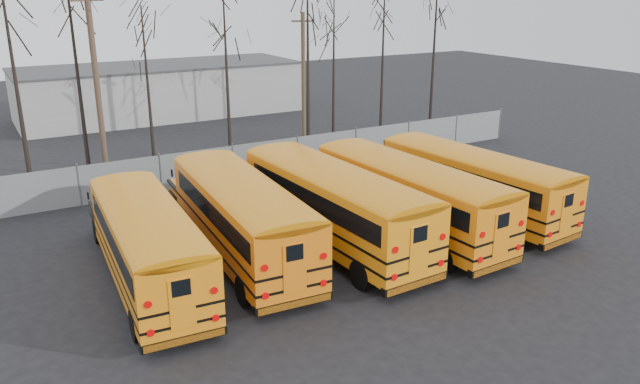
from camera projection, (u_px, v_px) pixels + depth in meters
ground at (353, 260)px, 24.41m from camera, size 120.00×120.00×0.00m
fence at (233, 163)px, 33.94m from camera, size 40.00×0.04×2.00m
distant_building at (160, 91)px, 50.98m from camera, size 22.00×8.00×4.00m
bus_a at (146, 238)px, 21.81m from camera, size 3.29×11.19×3.09m
bus_b at (240, 211)px, 24.06m from camera, size 3.53×11.96×3.30m
bus_c at (331, 200)px, 25.19m from camera, size 3.29×12.25×3.40m
bus_d at (406, 191)px, 26.41m from camera, size 3.35×11.93×3.30m
bus_e at (470, 178)px, 28.47m from camera, size 3.64×11.51×3.17m
utility_pole_left at (97, 84)px, 33.17m from camera, size 1.73×0.80×10.19m
utility_pole_right at (303, 77)px, 41.42m from camera, size 1.47×0.63×8.59m
tree_2 at (17, 89)px, 29.43m from camera, size 0.26×0.26×11.15m
tree_3 at (76, 61)px, 32.99m from camera, size 0.26×0.26×12.82m
tree_4 at (148, 91)px, 34.63m from camera, size 0.26×0.26×9.21m
tree_5 at (227, 77)px, 36.83m from camera, size 0.26×0.26×10.07m
tree_6 at (308, 65)px, 39.47m from camera, size 0.26×0.26×10.79m
tree_7 at (334, 70)px, 41.99m from camera, size 0.26×0.26×9.53m
tree_8 at (383, 57)px, 44.18m from camera, size 0.26×0.26×10.71m
tree_9 at (434, 51)px, 44.79m from camera, size 0.26×0.26×11.51m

